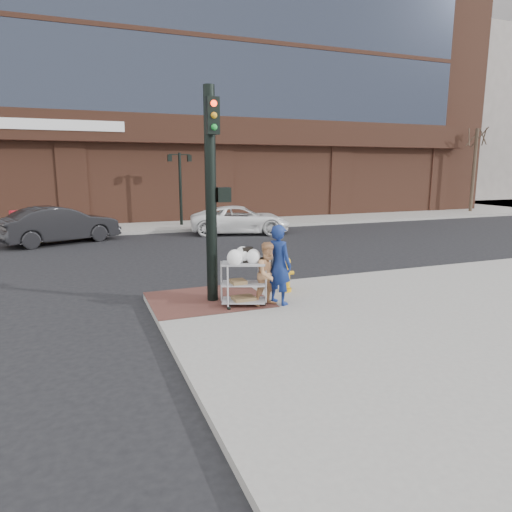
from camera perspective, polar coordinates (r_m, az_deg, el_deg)
name	(u,v)px	position (r m, az deg, el deg)	size (l,w,h in m)	color
ground	(243,313)	(10.67, -1.62, -7.17)	(220.00, 220.00, 0.00)	black
sidewalk_far	(253,202)	(44.61, -0.32, 6.76)	(65.00, 36.00, 0.15)	gray
brick_curb_ramp	(208,299)	(11.28, -6.06, -5.40)	(2.80, 2.40, 0.01)	brown
bank_building	(174,36)	(42.81, -10.24, 25.43)	(42.00, 26.00, 28.00)	brown
filler_block	(438,123)	(64.63, 21.84, 15.22)	(14.00, 20.00, 18.00)	slate
bare_tree_a	(478,127)	(37.93, 25.96, 14.33)	(1.80, 1.80, 7.20)	#382B21
lamp_post	(180,181)	(26.13, -9.45, 9.25)	(1.32, 0.22, 4.00)	black
traffic_signal_pole	(212,189)	(10.75, -5.53, 8.29)	(0.61, 0.51, 5.00)	black
woman_blue	(279,265)	(10.68, 2.87, -1.08)	(0.69, 0.45, 1.89)	navy
pedestrian_tan	(269,274)	(10.58, 1.63, -2.27)	(0.73, 0.57, 1.50)	tan
sedan_dark	(60,225)	(22.20, -23.33, 3.61)	(1.76, 5.04, 1.66)	black
minivan_white	(241,220)	(23.48, -1.95, 4.54)	(2.35, 5.09, 1.41)	white
utility_cart	(244,280)	(10.59, -1.57, -2.96)	(1.12, 0.87, 1.38)	#99999E
fire_hydrant	(286,274)	(11.87, 3.77, -2.25)	(0.43, 0.30, 0.91)	gold
newsbox_red	(17,222)	(25.13, -27.75, 3.75)	(0.48, 0.43, 1.14)	#B41421
newsbox_yellow	(41,223)	(25.12, -25.30, 3.80)	(0.42, 0.38, 1.00)	yellow
newsbox_blue	(48,222)	(25.44, -24.57, 3.92)	(0.42, 0.38, 1.00)	navy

